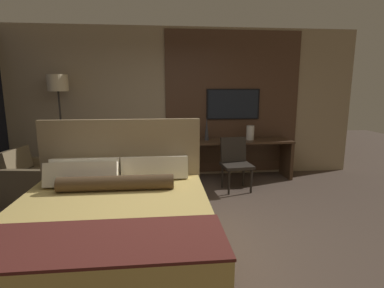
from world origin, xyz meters
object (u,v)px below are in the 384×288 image
(vase_tall, at_px, (207,129))
(desk, at_px, (235,151))
(vase_short, at_px, (250,133))
(tv, at_px, (233,104))
(bed, at_px, (112,223))
(armchair_by_window, at_px, (36,182))
(desk_chair, at_px, (235,159))
(floor_lamp, at_px, (58,92))

(vase_tall, bearing_deg, desk, -0.67)
(vase_tall, xyz_separation_m, vase_short, (0.82, -0.04, -0.08))
(tv, height_order, vase_short, tv)
(bed, relative_size, vase_short, 7.92)
(desk, distance_m, armchair_by_window, 3.43)
(desk, relative_size, armchair_by_window, 2.20)
(desk_chair, bearing_deg, tv, 74.94)
(bed, xyz_separation_m, desk, (1.90, 2.52, 0.17))
(bed, relative_size, armchair_by_window, 2.23)
(tv, height_order, vase_tall, tv)
(desk_chair, bearing_deg, desk, 71.45)
(bed, xyz_separation_m, floor_lamp, (-1.22, 2.48, 1.28))
(bed, bearing_deg, armchair_by_window, 128.99)
(bed, relative_size, desk, 1.02)
(desk_chair, xyz_separation_m, vase_short, (0.43, 0.59, 0.35))
(bed, distance_m, vase_short, 3.35)
(floor_lamp, bearing_deg, vase_tall, 0.97)
(armchair_by_window, bearing_deg, desk, -69.26)
(tv, distance_m, vase_tall, 0.73)
(tv, height_order, floor_lamp, floor_lamp)
(vase_tall, relative_size, vase_short, 1.63)
(tv, height_order, desk_chair, tv)
(desk_chair, relative_size, floor_lamp, 0.45)
(vase_short, bearing_deg, armchair_by_window, -168.84)
(floor_lamp, distance_m, vase_tall, 2.67)
(armchair_by_window, bearing_deg, vase_tall, -66.79)
(desk, height_order, vase_tall, vase_tall)
(desk_chair, bearing_deg, bed, -138.09)
(vase_short, bearing_deg, floor_lamp, -179.98)
(desk, height_order, vase_short, vase_short)
(tv, bearing_deg, bed, -124.59)
(floor_lamp, bearing_deg, vase_short, 0.02)
(bed, height_order, vase_tall, bed)
(bed, relative_size, desk_chair, 2.43)
(desk, height_order, tv, tv)
(armchair_by_window, distance_m, floor_lamp, 1.55)
(desk_chair, distance_m, armchair_by_window, 3.20)
(vase_tall, bearing_deg, desk_chair, -58.12)
(desk, relative_size, tv, 2.03)
(armchair_by_window, xyz_separation_m, vase_short, (3.61, 0.71, 0.60))
(armchair_by_window, xyz_separation_m, floor_lamp, (0.21, 0.71, 1.36))
(tv, bearing_deg, desk, -90.00)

